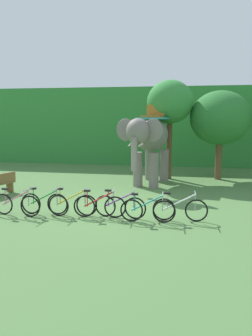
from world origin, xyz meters
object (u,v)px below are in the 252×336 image
Objects in this scene: elephant at (150,138)px; bike_purple at (120,206)px; tree_right at (170,103)px; bike_red at (100,206)px; bike_white at (180,209)px; bike_pink at (16,204)px; bike_green at (45,204)px; bike_yellow at (72,204)px; tree_center at (220,118)px; bike_teal at (148,210)px.

elephant is 5.72m from bike_purple.
bike_red is at bearing -103.97° from tree_right.
bike_purple and bike_white have the same top height.
bike_purple is at bearing 7.29° from bike_red.
bike_red is 0.66m from bike_purple.
elephant is 2.48× the size of bike_purple.
bike_green is (0.87, 0.24, 0.00)m from bike_pink.
bike_yellow is 3.52m from bike_white.
bike_yellow is 1.00× the size of bike_purple.
bike_purple is (0.65, 0.08, 0.00)m from bike_red.
bike_purple is 1.00× the size of bike_white.
tree_center is 2.64× the size of bike_purple.
tree_center is at bearing 31.54° from elephant.
bike_pink is (-3.71, -5.80, -1.82)m from elephant.
bike_white is (-1.76, -7.45, -2.74)m from tree_center.
tree_right is 2.94× the size of bike_white.
bike_teal is at bearing -91.71° from tree_right.
tree_right reaches higher than bike_green.
bike_yellow is 0.97m from bike_red.
bike_yellow is at bearing 12.13° from bike_pink.
bike_red is at bearing -119.76° from tree_center.
bike_pink and bike_green have the same top height.
tree_center is at bearing 50.95° from bike_green.
bike_white is (2.55, 0.09, 0.00)m from bike_red.
tree_center is 9.54m from bike_yellow.
bike_red and bike_teal have the same top height.
tree_right is at bearing 64.90° from elephant.
tree_center is 10.16m from bike_green.
bike_yellow is at bearing -179.92° from bike_purple.
tree_center is 4.01m from elephant.
bike_purple is at bearing -99.11° from tree_right.
elephant is 6.04m from bike_yellow.
bike_pink is 3.40m from bike_purple.
bike_yellow is at bearing 173.60° from bike_teal.
bike_green is at bearing -171.06° from bike_yellow.
bike_white is at bearing 1.95° from bike_green.
bike_red is 2.55m from bike_white.
elephant reaches higher than bike_yellow.
bike_green is at bearing -178.18° from bike_red.
elephant reaches higher than bike_purple.
bike_white is (5.28, 0.39, 0.00)m from bike_pink.
bike_pink is 1.00× the size of bike_green.
bike_red is at bearing 1.82° from bike_green.
tree_center reaches higher than bike_yellow.
bike_pink and bike_white have the same top height.
bike_white is at bearing -73.85° from elephant.
tree_center is 2.63× the size of bike_yellow.
bike_green and bike_white have the same top height.
tree_center is at bearing 6.84° from tree_right.
bike_yellow and bike_teal have the same top height.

